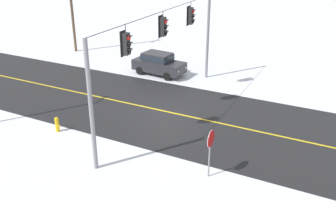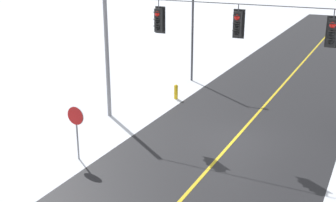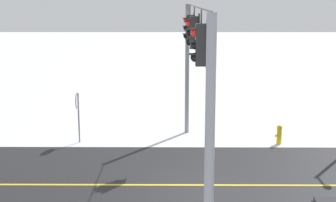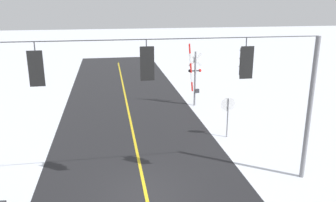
{
  "view_description": "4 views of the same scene",
  "coord_description": "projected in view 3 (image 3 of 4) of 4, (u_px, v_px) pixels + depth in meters",
  "views": [
    {
      "loc": [
        -18.73,
        -9.75,
        9.93
      ],
      "look_at": [
        -3.48,
        -2.0,
        2.45
      ],
      "focal_mm": 39.98,
      "sensor_mm": 36.0,
      "label": 1
    },
    {
      "loc": [
        5.68,
        -18.35,
        8.32
      ],
      "look_at": [
        -2.14,
        -2.75,
        2.39
      ],
      "focal_mm": 47.18,
      "sensor_mm": 36.0,
      "label": 2
    },
    {
      "loc": [
        16.29,
        -0.76,
        6.45
      ],
      "look_at": [
        -3.85,
        -0.9,
        2.23
      ],
      "focal_mm": 52.42,
      "sensor_mm": 36.0,
      "label": 3
    },
    {
      "loc": [
        1.25,
        12.49,
        7.61
      ],
      "look_at": [
        -1.32,
        -2.04,
        3.21
      ],
      "focal_mm": 36.79,
      "sensor_mm": 36.0,
      "label": 4
    }
  ],
  "objects": [
    {
      "name": "ground_plane",
      "position": [
        193.0,
        185.0,
        17.26
      ],
      "size": [
        160.0,
        160.0,
        0.0
      ],
      "primitive_type": "plane",
      "color": "silver"
    },
    {
      "name": "signal_span",
      "position": [
        194.0,
        65.0,
        16.46
      ],
      "size": [
        14.2,
        0.47,
        6.22
      ],
      "color": "gray",
      "rests_on": "ground"
    },
    {
      "name": "stop_sign",
      "position": [
        78.0,
        106.0,
        22.08
      ],
      "size": [
        0.8,
        0.09,
        2.35
      ],
      "color": "gray",
      "rests_on": "ground"
    },
    {
      "name": "fire_hydrant",
      "position": [
        279.0,
        134.0,
        22.07
      ],
      "size": [
        0.24,
        0.31,
        0.88
      ],
      "color": "gold",
      "rests_on": "ground"
    }
  ]
}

